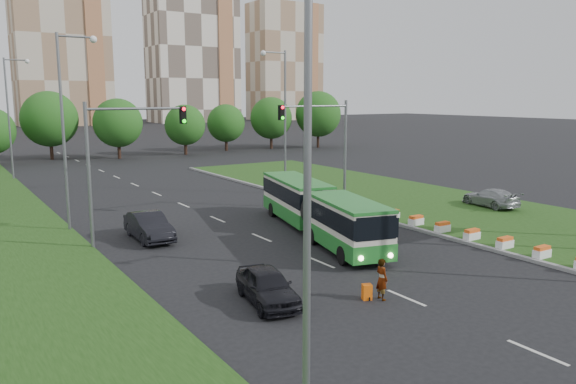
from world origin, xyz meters
TOP-DOWN VIEW (x-y plane):
  - ground at (0.00, 0.00)m, footprint 360.00×360.00m
  - grass_median at (13.00, 8.00)m, footprint 14.00×60.00m
  - median_kerb at (6.05, 8.00)m, footprint 0.30×60.00m
  - lane_markings at (-3.00, 20.00)m, footprint 0.20×100.00m
  - flower_planters at (6.70, -1.40)m, footprint 1.10×13.70m
  - traffic_mast_median at (4.78, 10.00)m, footprint 5.76×0.32m
  - traffic_mast_left at (-10.38, 9.00)m, footprint 5.76×0.32m
  - street_lamps at (-3.00, 10.00)m, footprint 36.00×60.00m
  - tree_line at (10.00, 55.00)m, footprint 120.00×8.00m
  - apartment_tower_ceast at (15.00, 150.00)m, footprint 25.00×15.00m
  - apartment_tower_east at (55.00, 150.00)m, footprint 27.00×15.00m
  - midrise_east at (90.00, 150.00)m, footprint 24.00×14.00m
  - articulated_bus at (0.07, 4.91)m, footprint 2.38×15.28m
  - car_left_near at (-8.15, -3.36)m, footprint 2.49×4.49m
  - car_left_far at (-8.75, 9.17)m, footprint 1.77×4.86m
  - car_median at (15.80, 4.37)m, footprint 2.41×4.83m
  - pedestrian at (-3.99, -5.57)m, footprint 0.47×0.67m
  - shopping_trolley at (-4.50, -5.26)m, footprint 0.38×0.40m

SIDE VIEW (x-z plane):
  - ground at x=0.00m, z-range 0.00..0.00m
  - lane_markings at x=-3.00m, z-range -0.01..0.01m
  - grass_median at x=13.00m, z-range 0.00..0.15m
  - median_kerb at x=6.05m, z-range 0.00..0.18m
  - shopping_trolley at x=-4.50m, z-range 0.00..0.65m
  - flower_planters at x=6.70m, z-range 0.15..0.75m
  - car_left_near at x=-8.15m, z-range 0.00..1.45m
  - car_left_far at x=-8.75m, z-range 0.00..1.59m
  - car_median at x=15.80m, z-range 0.15..1.50m
  - pedestrian at x=-3.99m, z-range 0.00..1.74m
  - articulated_bus at x=0.07m, z-range 0.28..2.80m
  - tree_line at x=10.00m, z-range 0.00..9.00m
  - traffic_mast_median at x=4.78m, z-range 1.35..9.35m
  - traffic_mast_left at x=-10.38m, z-range 1.35..9.35m
  - street_lamps at x=-3.00m, z-range 0.00..12.00m
  - midrise_east at x=90.00m, z-range 0.00..40.00m
  - apartment_tower_east at x=55.00m, z-range 0.00..47.00m
  - apartment_tower_ceast at x=15.00m, z-range 0.00..50.00m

